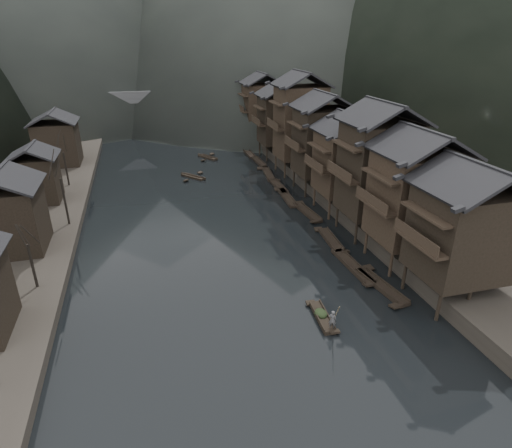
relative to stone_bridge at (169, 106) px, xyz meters
name	(u,v)px	position (x,y,z in m)	size (l,w,h in m)	color
water	(235,278)	(0.00, -72.00, -5.11)	(300.00, 300.00, 0.00)	black
right_bank	(366,146)	(35.00, -32.00, -4.21)	(40.00, 200.00, 1.80)	#2D2823
stilt_houses	(326,132)	(17.28, -52.28, 3.61)	(9.00, 67.60, 16.02)	black
left_houses	(28,175)	(-20.50, -51.88, 0.55)	(8.10, 53.20, 8.73)	black
bare_trees	(41,197)	(-17.00, -63.29, 1.54)	(3.92, 43.60, 7.84)	black
moored_sampans	(292,199)	(12.02, -54.00, -4.91)	(2.68, 55.33, 0.47)	black
midriver_boats	(201,166)	(2.27, -35.06, -4.91)	(7.55, 15.43, 0.44)	black
stone_bridge	(169,106)	(0.00, 0.00, 0.00)	(40.00, 6.00, 9.00)	#4C4C4F
hero_sampan	(322,317)	(5.42, -79.86, -4.91)	(1.30, 4.59, 0.43)	black
cargo_heap	(321,310)	(5.41, -79.65, -4.38)	(1.00, 1.31, 0.60)	black
boatman	(333,317)	(5.56, -81.44, -3.86)	(0.60, 0.39, 1.64)	#4E4E50
bamboo_pole	(338,288)	(5.76, -81.44, -1.25)	(0.06, 0.06, 4.40)	#8C7A51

